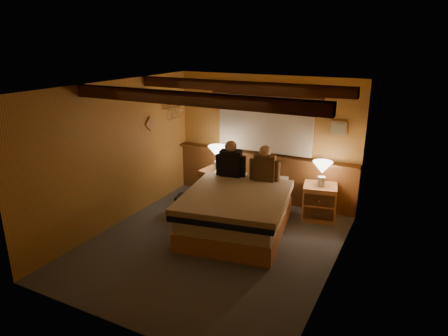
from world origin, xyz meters
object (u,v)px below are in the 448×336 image
Objects in this scene: nightstand_right at (319,202)px; nightstand_left at (217,185)px; bed at (237,211)px; lamp_left at (218,154)px; person_right at (265,166)px; duffel_bag at (192,205)px; person_left at (231,161)px; lamp_right at (322,169)px.

nightstand_left is at bearing 169.96° from nightstand_right.
lamp_left reaches higher than bed.
person_right is 1.06× the size of duffel_bag.
lamp_left reaches higher than nightstand_left.
bed is 0.99m from person_left.
lamp_left is 1.11× the size of lamp_right.
person_left is at bearing 114.14° from bed.
bed is at bearing -40.53° from nightstand_left.
person_right is (1.07, -0.30, -0.01)m from lamp_left.
nightstand_right is 2.06m from lamp_left.
person_right is (0.18, 0.71, 0.58)m from bed.
duffel_bag is at bearing -155.52° from person_left.
lamp_right is at bearing 34.90° from bed.
bed is 1.62m from lamp_right.
nightstand_right is at bearing 5.78° from person_left.
bed is at bearing -146.30° from nightstand_right.
nightstand_left is 0.95× the size of nightstand_right.
lamp_left is at bearing 170.50° from nightstand_right.
person_left reaches higher than duffel_bag.
nightstand_right is at bearing 9.31° from nightstand_left.
bed is 3.72× the size of duffel_bag.
duffel_bag is at bearing -158.63° from lamp_right.
duffel_bag is (-2.10, -0.82, -0.75)m from lamp_right.
nightstand_left is at bearing 132.16° from person_left.
bed is at bearing -135.10° from lamp_right.
duffel_bag is at bearing -170.06° from nightstand_right.
lamp_left is 0.57m from person_left.
person_left is 1.10× the size of duffel_bag.
nightstand_right is at bearing 12.70° from person_right.
person_right is at bearing -157.85° from lamp_right.
nightstand_left is 0.65m from lamp_left.
nightstand_left is 1.32m from person_right.
bed is 5.21× the size of lamp_right.
person_left reaches higher than person_right.
person_left is 1.04× the size of person_right.
duffel_bag is (-2.09, -0.84, -0.14)m from nightstand_right.
person_right is (-0.90, -0.37, 0.02)m from lamp_right.
nightstand_left reaches higher than duffel_bag.
lamp_left is at bearing 65.11° from duffel_bag.
nightstand_left is 0.96× the size of person_right.
lamp_left is 1.11m from person_right.
lamp_right is at bearing 6.67° from duffel_bag.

